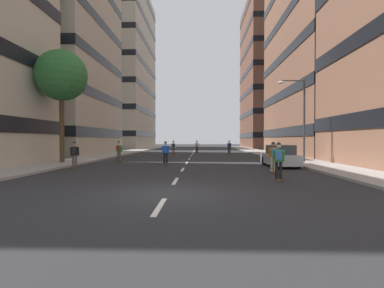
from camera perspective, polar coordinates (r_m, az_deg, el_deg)
ground_plane at (r=36.63m, az=0.02°, el=-2.07°), size 159.10×159.10×0.00m
sidewalk_left at (r=41.36m, az=-13.27°, el=-1.66°), size 3.32×72.92×0.14m
sidewalk_right at (r=40.80m, az=13.80°, el=-1.69°), size 3.32×72.92×0.14m
lane_markings at (r=38.11m, az=0.09°, el=-1.95°), size 0.16×62.20×0.01m
building_left_mid at (r=44.72m, az=-28.14°, el=22.38°), size 16.59×16.52×36.52m
building_left_far at (r=70.52m, az=-15.73°, el=14.12°), size 16.59×23.30×35.92m
building_right_mid at (r=43.00m, az=28.96°, el=20.58°), size 16.59×20.58×32.74m
building_right_far at (r=69.52m, az=17.58°, el=13.01°), size 16.59×18.97×32.87m
parked_car_near at (r=21.12m, az=17.16°, el=-2.41°), size 1.82×4.40×1.52m
street_tree_near at (r=24.75m, az=-24.64°, el=12.24°), size 3.89×3.89×8.66m
streetlamp_right at (r=24.09m, az=20.70°, el=6.16°), size 2.13×0.30×6.50m
skater_0 at (r=19.66m, az=-22.43°, el=-1.77°), size 0.57×0.92×1.78m
skater_1 at (r=34.38m, az=-3.74°, el=-0.58°), size 0.56×0.92×1.78m
skater_2 at (r=16.88m, az=15.93°, el=-2.16°), size 0.56×0.92×1.78m
skater_3 at (r=37.95m, az=7.47°, el=-0.44°), size 0.54×0.91×1.78m
skater_4 at (r=38.73m, az=0.96°, el=-0.41°), size 0.56×0.92×1.78m
skater_5 at (r=21.86m, az=-5.32°, el=-1.52°), size 0.56×0.92×1.78m
skater_6 at (r=13.75m, az=16.93°, el=-2.86°), size 0.57×0.92×1.78m
skater_7 at (r=24.52m, az=-14.42°, el=-1.21°), size 0.56×0.92×1.78m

